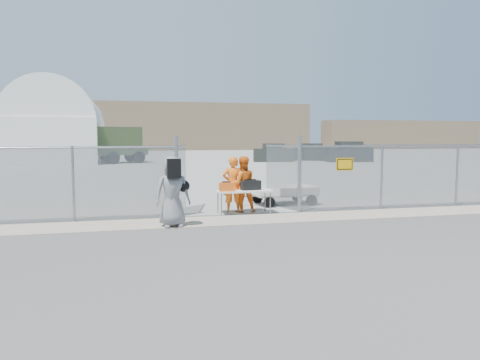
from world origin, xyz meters
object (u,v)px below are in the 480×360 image
object	(u,v)px
folding_table	(244,202)
security_worker_right	(242,184)
utility_trailer	(284,195)
visitor	(172,192)
security_worker_left	(233,185)

from	to	relation	value
folding_table	security_worker_right	distance (m)	0.64
folding_table	security_worker_right	xyz separation A→B (m)	(0.04, 0.35, 0.54)
folding_table	utility_trailer	world-z (taller)	folding_table
visitor	utility_trailer	bearing A→B (deg)	31.60
folding_table	visitor	distance (m)	3.00
visitor	folding_table	bearing A→B (deg)	28.73
security_worker_right	utility_trailer	world-z (taller)	security_worker_right
utility_trailer	security_worker_left	bearing A→B (deg)	-152.75
security_worker_right	utility_trailer	bearing A→B (deg)	-144.00
security_worker_left	utility_trailer	xyz separation A→B (m)	(2.21, 1.29, -0.56)
security_worker_left	visitor	distance (m)	2.94
security_worker_left	security_worker_right	world-z (taller)	security_worker_right
security_worker_left	visitor	xyz separation A→B (m)	(-2.15, -2.00, 0.06)
security_worker_left	security_worker_right	bearing A→B (deg)	-169.86
visitor	utility_trailer	xyz separation A→B (m)	(4.37, 3.29, -0.62)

